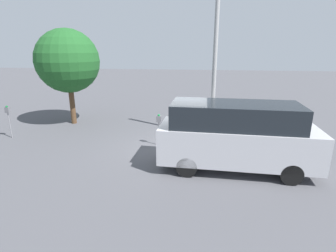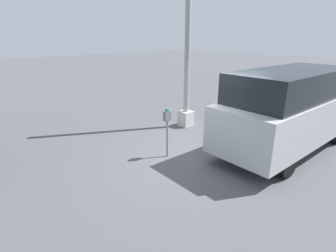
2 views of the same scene
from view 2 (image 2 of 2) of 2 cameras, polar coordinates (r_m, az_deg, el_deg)
ground_plane at (r=7.39m, az=6.77°, el=-6.36°), size 80.00×80.00×0.00m
parking_meter_near at (r=6.92m, az=-0.18°, el=1.02°), size 0.20×0.12×1.37m
lamp_post at (r=9.22m, az=4.23°, el=15.77°), size 0.44×0.44×6.91m
parked_van at (r=8.13m, az=25.05°, el=3.55°), size 5.20×2.01×2.31m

